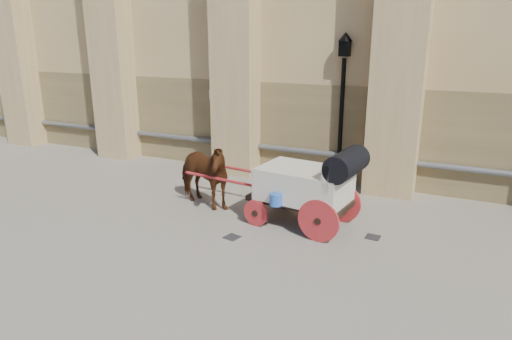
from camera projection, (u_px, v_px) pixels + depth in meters
The scene contains 6 objects.
ground at pixel (207, 213), 11.87m from camera, with size 90.00×90.00×0.00m, color #71695D.
horse at pixel (201, 174), 12.11m from camera, with size 0.98×2.14×1.81m, color #562F12.
carriage at pixel (310, 183), 10.78m from camera, with size 4.70×1.79×2.01m.
street_lamp at pixel (342, 106), 13.48m from camera, with size 0.42×0.42×4.53m.
drain_grate_near at pixel (232, 237), 10.45m from camera, with size 0.32×0.32×0.01m, color black.
drain_grate_far at pixel (373, 237), 10.45m from camera, with size 0.32×0.32×0.01m, color black.
Camera 1 is at (5.83, -9.47, 4.48)m, focal length 32.00 mm.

